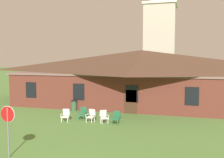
{
  "coord_description": "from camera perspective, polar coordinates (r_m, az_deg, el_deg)",
  "views": [
    {
      "loc": [
        4.45,
        -8.36,
        4.95
      ],
      "look_at": [
        -0.3,
        8.48,
        3.47
      ],
      "focal_mm": 42.03,
      "sensor_mm": 36.0,
      "label": 1
    }
  ],
  "objects": [
    {
      "name": "lawn_chair_middle",
      "position": [
        19.88,
        -1.82,
        -8.12
      ],
      "size": [
        0.84,
        0.87,
        0.96
      ],
      "color": "silver",
      "rests_on": "ground"
    },
    {
      "name": "stop_sign",
      "position": [
        13.91,
        -21.73,
        -8.46
      ],
      "size": [
        0.81,
        0.08,
        2.58
      ],
      "color": "slate",
      "rests_on": "ground"
    },
    {
      "name": "dome_tower",
      "position": [
        43.45,
        10.42,
        9.75
      ],
      "size": [
        5.18,
        5.18,
        19.14
      ],
      "color": "#BCB29E",
      "rests_on": "ground"
    },
    {
      "name": "lawn_chair_by_porch",
      "position": [
        20.63,
        -10.04,
        -7.71
      ],
      "size": [
        0.71,
        0.75,
        0.96
      ],
      "color": "white",
      "rests_on": "ground"
    },
    {
      "name": "brick_building",
      "position": [
        27.64,
        6.43,
        0.5
      ],
      "size": [
        25.96,
        10.4,
        5.66
      ],
      "color": "brown",
      "rests_on": "ground"
    },
    {
      "name": "trash_bin",
      "position": [
        24.41,
        -8.29,
        -5.75
      ],
      "size": [
        0.56,
        0.56,
        0.98
      ],
      "color": "#335638",
      "rests_on": "ground"
    },
    {
      "name": "lawn_chair_right_end",
      "position": [
        19.56,
        0.93,
        -8.33
      ],
      "size": [
        0.69,
        0.72,
        0.96
      ],
      "color": "#28704C",
      "rests_on": "ground"
    },
    {
      "name": "lawn_chair_left_end",
      "position": [
        20.27,
        -4.54,
        -7.88
      ],
      "size": [
        0.71,
        0.75,
        0.96
      ],
      "color": "white",
      "rests_on": "ground"
    },
    {
      "name": "lawn_chair_near_door",
      "position": [
        21.09,
        -6.34,
        -7.39
      ],
      "size": [
        0.65,
        0.68,
        0.96
      ],
      "color": "#28704C",
      "rests_on": "ground"
    }
  ]
}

